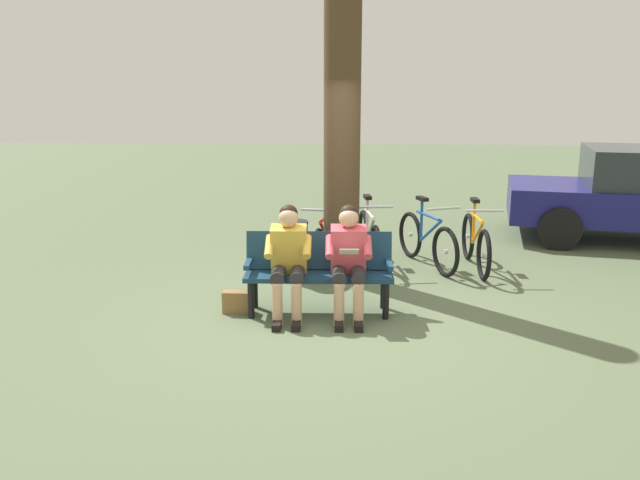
{
  "coord_description": "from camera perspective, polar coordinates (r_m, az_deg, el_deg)",
  "views": [
    {
      "loc": [
        -0.2,
        6.62,
        2.48
      ],
      "look_at": [
        0.15,
        -0.47,
        0.75
      ],
      "focal_mm": 36.75,
      "sensor_mm": 36.0,
      "label": 1
    }
  ],
  "objects": [
    {
      "name": "bicycle_silver",
      "position": [
        9.04,
        13.39,
        -0.25
      ],
      "size": [
        0.48,
        1.68,
        0.94
      ],
      "rotation": [
        0.0,
        0.0,
        1.6
      ],
      "color": "black",
      "rests_on": "ground"
    },
    {
      "name": "handbag",
      "position": [
        7.27,
        -7.27,
        -5.36
      ],
      "size": [
        0.3,
        0.15,
        0.24
      ],
      "primitive_type": "cube",
      "rotation": [
        0.0,
        0.0,
        -0.02
      ],
      "color": "olive",
      "rests_on": "ground"
    },
    {
      "name": "tree_trunk",
      "position": [
        8.19,
        1.94,
        10.97
      ],
      "size": [
        0.46,
        0.46,
        4.18
      ],
      "primitive_type": "cylinder",
      "color": "#4C3823",
      "rests_on": "ground"
    },
    {
      "name": "person_reading",
      "position": [
        6.95,
        2.5,
        -1.44
      ],
      "size": [
        0.5,
        0.77,
        1.2
      ],
      "rotation": [
        0.0,
        0.0,
        0.03
      ],
      "color": "#D84C59",
      "rests_on": "ground"
    },
    {
      "name": "ground_plane",
      "position": [
        7.07,
        1.03,
        -6.82
      ],
      "size": [
        40.0,
        40.0,
        0.0
      ],
      "primitive_type": "plane",
      "color": "#566647"
    },
    {
      "name": "bicycle_blue",
      "position": [
        8.84,
        0.5,
        -0.19
      ],
      "size": [
        0.48,
        1.67,
        0.94
      ],
      "rotation": [
        0.0,
        0.0,
        1.41
      ],
      "color": "black",
      "rests_on": "ground"
    },
    {
      "name": "litter_bin",
      "position": [
        8.34,
        -2.27,
        -0.89
      ],
      "size": [
        0.37,
        0.37,
        0.76
      ],
      "color": "slate",
      "rests_on": "ground"
    },
    {
      "name": "bench",
      "position": [
        7.15,
        -0.11,
        -2.31
      ],
      "size": [
        1.61,
        0.53,
        0.87
      ],
      "rotation": [
        0.0,
        0.0,
        0.03
      ],
      "color": "navy",
      "rests_on": "ground"
    },
    {
      "name": "bicycle_red",
      "position": [
        9.04,
        9.3,
        -0.06
      ],
      "size": [
        0.71,
        1.59,
        0.94
      ],
      "rotation": [
        0.0,
        0.0,
        1.95
      ],
      "color": "black",
      "rests_on": "ground"
    },
    {
      "name": "bicycle_purple",
      "position": [
        9.06,
        4.29,
        0.13
      ],
      "size": [
        0.48,
        1.67,
        0.94
      ],
      "rotation": [
        0.0,
        0.0,
        1.71
      ],
      "color": "black",
      "rests_on": "ground"
    },
    {
      "name": "person_companion",
      "position": [
        6.97,
        -2.77,
        -1.42
      ],
      "size": [
        0.5,
        0.77,
        1.2
      ],
      "rotation": [
        0.0,
        0.0,
        0.03
      ],
      "color": "gold",
      "rests_on": "ground"
    }
  ]
}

